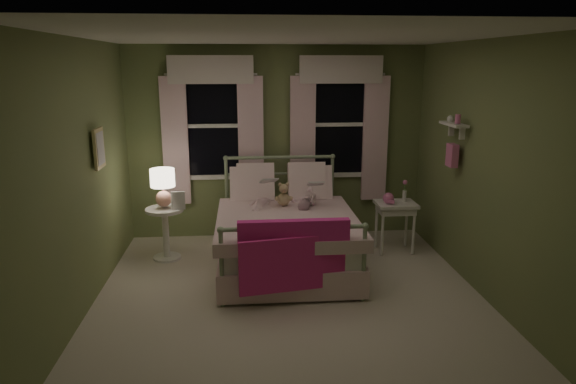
{
  "coord_description": "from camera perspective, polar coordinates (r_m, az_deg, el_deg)",
  "views": [
    {
      "loc": [
        -0.44,
        -4.84,
        2.36
      ],
      "look_at": [
        0.02,
        0.55,
        1.0
      ],
      "focal_mm": 32.0,
      "sensor_mm": 36.0,
      "label": 1
    }
  ],
  "objects": [
    {
      "name": "bed",
      "position": [
        6.08,
        -0.28,
        -4.83
      ],
      "size": [
        1.58,
        2.04,
        1.18
      ],
      "color": "white",
      "rests_on": "ground"
    },
    {
      "name": "teddy_bear",
      "position": [
        6.22,
        -0.48,
        -0.49
      ],
      "size": [
        0.22,
        0.17,
        0.3
      ],
      "color": "tan",
      "rests_on": "bed"
    },
    {
      "name": "wall_shelf",
      "position": [
        6.07,
        17.87,
        5.52
      ],
      "size": [
        0.15,
        0.5,
        0.6
      ],
      "color": "white",
      "rests_on": "room_shell"
    },
    {
      "name": "child_left",
      "position": [
        6.32,
        -3.13,
        1.09
      ],
      "size": [
        0.3,
        0.24,
        0.73
      ],
      "primitive_type": "imported",
      "rotation": [
        0.0,
        0.0,
        2.89
      ],
      "color": "#F7D1DD",
      "rests_on": "bed"
    },
    {
      "name": "book_left",
      "position": [
        6.07,
        -3.06,
        0.8
      ],
      "size": [
        0.21,
        0.14,
        0.26
      ],
      "primitive_type": "imported",
      "rotation": [
        1.22,
        0.0,
        0.13
      ],
      "color": "beige",
      "rests_on": "child_left"
    },
    {
      "name": "book_nightstand",
      "position": [
        6.31,
        -12.79,
        -1.88
      ],
      "size": [
        0.17,
        0.23,
        0.02
      ],
      "primitive_type": "imported",
      "rotation": [
        0.0,
        0.0,
        0.03
      ],
      "color": "beige",
      "rests_on": "nightstand_left"
    },
    {
      "name": "bud_vase",
      "position": [
        6.67,
        12.84,
        0.14
      ],
      "size": [
        0.06,
        0.06,
        0.28
      ],
      "color": "white",
      "rests_on": "nightstand_right"
    },
    {
      "name": "nightstand_left",
      "position": [
        6.47,
        -13.47,
        -3.73
      ],
      "size": [
        0.46,
        0.46,
        0.65
      ],
      "color": "white",
      "rests_on": "ground"
    },
    {
      "name": "room_shell",
      "position": [
        4.97,
        0.27,
        1.8
      ],
      "size": [
        4.2,
        4.2,
        4.2
      ],
      "color": "beige",
      "rests_on": "ground"
    },
    {
      "name": "window_left",
      "position": [
        6.92,
        -8.37,
        7.85
      ],
      "size": [
        1.34,
        0.13,
        1.96
      ],
      "color": "black",
      "rests_on": "room_shell"
    },
    {
      "name": "window_right",
      "position": [
        7.03,
        5.74,
        8.02
      ],
      "size": [
        1.34,
        0.13,
        1.96
      ],
      "color": "black",
      "rests_on": "room_shell"
    },
    {
      "name": "table_lamp",
      "position": [
        6.33,
        -13.74,
        0.89
      ],
      "size": [
        0.29,
        0.29,
        0.47
      ],
      "color": "#DF9884",
      "rests_on": "nightstand_left"
    },
    {
      "name": "nightstand_right",
      "position": [
        6.65,
        11.87,
        -1.98
      ],
      "size": [
        0.5,
        0.4,
        0.64
      ],
      "color": "white",
      "rests_on": "ground"
    },
    {
      "name": "framed_picture",
      "position": [
        5.71,
        -20.25,
        4.58
      ],
      "size": [
        0.03,
        0.32,
        0.42
      ],
      "color": "beige",
      "rests_on": "room_shell"
    },
    {
      "name": "child_right",
      "position": [
        6.36,
        1.92,
        1.37
      ],
      "size": [
        0.43,
        0.37,
        0.78
      ],
      "primitive_type": "imported",
      "rotation": [
        0.0,
        0.0,
        2.92
      ],
      "color": "#F7D1DD",
      "rests_on": "bed"
    },
    {
      "name": "pink_throw",
      "position": [
        5.05,
        0.67,
        -6.18
      ],
      "size": [
        1.1,
        0.24,
        0.71
      ],
      "color": "#D42989",
      "rests_on": "bed"
    },
    {
      "name": "book_right",
      "position": [
        6.13,
        2.19,
        0.51
      ],
      "size": [
        0.2,
        0.13,
        0.26
      ],
      "primitive_type": "imported",
      "rotation": [
        1.22,
        0.0,
        -0.07
      ],
      "color": "beige",
      "rests_on": "child_right"
    },
    {
      "name": "pink_toy",
      "position": [
        6.58,
        11.11,
        -0.7
      ],
      "size": [
        0.14,
        0.2,
        0.14
      ],
      "color": "pink",
      "rests_on": "nightstand_right"
    }
  ]
}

